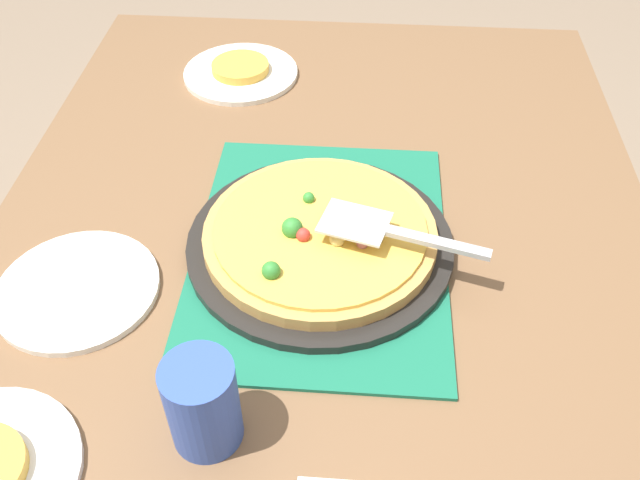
% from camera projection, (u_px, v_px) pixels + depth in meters
% --- Properties ---
extents(dining_table, '(1.40, 1.00, 0.75)m').
position_uv_depth(dining_table, '(320.00, 299.00, 1.06)').
color(dining_table, brown).
rests_on(dining_table, ground_plane).
extents(placemat, '(0.48, 0.36, 0.01)m').
position_uv_depth(placemat, '(320.00, 248.00, 0.98)').
color(placemat, '#196B4C').
rests_on(placemat, dining_table).
extents(pizza_pan, '(0.38, 0.38, 0.01)m').
position_uv_depth(pizza_pan, '(320.00, 243.00, 0.98)').
color(pizza_pan, black).
rests_on(pizza_pan, placemat).
extents(pizza, '(0.33, 0.33, 0.05)m').
position_uv_depth(pizza, '(320.00, 234.00, 0.96)').
color(pizza, tan).
rests_on(pizza, pizza_pan).
extents(plate_far_right, '(0.22, 0.22, 0.01)m').
position_uv_depth(plate_far_right, '(241.00, 73.00, 1.32)').
color(plate_far_right, white).
rests_on(plate_far_right, dining_table).
extents(plate_side, '(0.22, 0.22, 0.01)m').
position_uv_depth(plate_side, '(78.00, 289.00, 0.93)').
color(plate_side, white).
rests_on(plate_side, dining_table).
extents(served_slice_right, '(0.11, 0.11, 0.02)m').
position_uv_depth(served_slice_right, '(240.00, 67.00, 1.32)').
color(served_slice_right, gold).
rests_on(served_slice_right, plate_far_right).
extents(cup_corner, '(0.08, 0.08, 0.12)m').
position_uv_depth(cup_corner, '(202.00, 404.00, 0.73)').
color(cup_corner, '#3351AD').
rests_on(cup_corner, dining_table).
extents(pizza_server, '(0.10, 0.23, 0.01)m').
position_uv_depth(pizza_server, '(389.00, 231.00, 0.91)').
color(pizza_server, silver).
rests_on(pizza_server, pizza).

